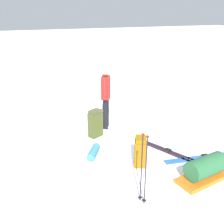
{
  "coord_description": "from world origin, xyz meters",
  "views": [
    {
      "loc": [
        5.82,
        -2.41,
        3.11
      ],
      "look_at": [
        0.0,
        0.0,
        0.7
      ],
      "focal_mm": 43.24,
      "sensor_mm": 36.0,
      "label": 1
    }
  ],
  "objects_px": {
    "ski_pair_far": "(167,151)",
    "backpack_large_dark": "(140,151)",
    "ski_pair_near": "(206,157)",
    "skier_standing": "(106,95)",
    "sleeping_mat_rolled": "(94,152)",
    "gear_sled": "(205,169)",
    "backpack_bright": "(95,124)",
    "ski_poles_planted_near": "(144,166)"
  },
  "relations": [
    {
      "from": "sleeping_mat_rolled",
      "to": "backpack_large_dark",
      "type": "bearing_deg",
      "value": 47.17
    },
    {
      "from": "skier_standing",
      "to": "backpack_large_dark",
      "type": "bearing_deg",
      "value": -1.19
    },
    {
      "from": "skier_standing",
      "to": "ski_poles_planted_near",
      "type": "xyz_separation_m",
      "value": [
        3.18,
        -0.57,
        -0.24
      ]
    },
    {
      "from": "ski_pair_far",
      "to": "sleeping_mat_rolled",
      "type": "height_order",
      "value": "sleeping_mat_rolled"
    },
    {
      "from": "ski_pair_far",
      "to": "backpack_large_dark",
      "type": "height_order",
      "value": "backpack_large_dark"
    },
    {
      "from": "skier_standing",
      "to": "backpack_large_dark",
      "type": "relative_size",
      "value": 2.65
    },
    {
      "from": "skier_standing",
      "to": "backpack_large_dark",
      "type": "height_order",
      "value": "skier_standing"
    },
    {
      "from": "ski_pair_far",
      "to": "gear_sled",
      "type": "height_order",
      "value": "gear_sled"
    },
    {
      "from": "backpack_bright",
      "to": "gear_sled",
      "type": "distance_m",
      "value": 2.94
    },
    {
      "from": "backpack_large_dark",
      "to": "backpack_bright",
      "type": "relative_size",
      "value": 0.88
    },
    {
      "from": "ski_pair_near",
      "to": "gear_sled",
      "type": "bearing_deg",
      "value": -42.44
    },
    {
      "from": "ski_pair_near",
      "to": "ski_pair_far",
      "type": "xyz_separation_m",
      "value": [
        -0.56,
        -0.65,
        0.0
      ]
    },
    {
      "from": "ski_pair_far",
      "to": "ski_pair_near",
      "type": "bearing_deg",
      "value": 49.22
    },
    {
      "from": "backpack_large_dark",
      "to": "skier_standing",
      "type": "bearing_deg",
      "value": 178.81
    },
    {
      "from": "sleeping_mat_rolled",
      "to": "ski_pair_far",
      "type": "bearing_deg",
      "value": 73.56
    },
    {
      "from": "backpack_large_dark",
      "to": "backpack_bright",
      "type": "distance_m",
      "value": 1.71
    },
    {
      "from": "ski_poles_planted_near",
      "to": "sleeping_mat_rolled",
      "type": "height_order",
      "value": "ski_poles_planted_near"
    },
    {
      "from": "ski_pair_far",
      "to": "gear_sled",
      "type": "bearing_deg",
      "value": 2.43
    },
    {
      "from": "ski_poles_planted_near",
      "to": "backpack_bright",
      "type": "bearing_deg",
      "value": 177.72
    },
    {
      "from": "ski_pair_far",
      "to": "backpack_large_dark",
      "type": "xyz_separation_m",
      "value": [
        0.25,
        -0.86,
        0.3
      ]
    },
    {
      "from": "ski_pair_far",
      "to": "sleeping_mat_rolled",
      "type": "distance_m",
      "value": 1.72
    },
    {
      "from": "ski_poles_planted_near",
      "to": "gear_sled",
      "type": "distance_m",
      "value": 1.52
    },
    {
      "from": "ski_poles_planted_near",
      "to": "gear_sled",
      "type": "bearing_deg",
      "value": 94.66
    },
    {
      "from": "backpack_bright",
      "to": "backpack_large_dark",
      "type": "bearing_deg",
      "value": 14.17
    },
    {
      "from": "skier_standing",
      "to": "ski_pair_near",
      "type": "height_order",
      "value": "skier_standing"
    },
    {
      "from": "backpack_large_dark",
      "to": "gear_sled",
      "type": "xyz_separation_m",
      "value": [
        0.96,
        0.91,
        -0.09
      ]
    },
    {
      "from": "ski_pair_far",
      "to": "sleeping_mat_rolled",
      "type": "relative_size",
      "value": 3.05
    },
    {
      "from": "backpack_large_dark",
      "to": "ski_poles_planted_near",
      "type": "bearing_deg",
      "value": -26.09
    },
    {
      "from": "backpack_bright",
      "to": "sleeping_mat_rolled",
      "type": "xyz_separation_m",
      "value": [
        0.93,
        -0.37,
        -0.27
      ]
    },
    {
      "from": "skier_standing",
      "to": "backpack_large_dark",
      "type": "xyz_separation_m",
      "value": [
        2.1,
        -0.04,
        -0.64
      ]
    },
    {
      "from": "ski_poles_planted_near",
      "to": "gear_sled",
      "type": "relative_size",
      "value": 1.06
    },
    {
      "from": "backpack_large_dark",
      "to": "ski_poles_planted_near",
      "type": "height_order",
      "value": "ski_poles_planted_near"
    },
    {
      "from": "ski_pair_near",
      "to": "sleeping_mat_rolled",
      "type": "height_order",
      "value": "sleeping_mat_rolled"
    },
    {
      "from": "skier_standing",
      "to": "sleeping_mat_rolled",
      "type": "bearing_deg",
      "value": -31.52
    },
    {
      "from": "ski_poles_planted_near",
      "to": "sleeping_mat_rolled",
      "type": "bearing_deg",
      "value": -171.72
    },
    {
      "from": "backpack_bright",
      "to": "ski_pair_near",
      "type": "bearing_deg",
      "value": 44.3
    },
    {
      "from": "ski_pair_far",
      "to": "backpack_bright",
      "type": "relative_size",
      "value": 2.3
    },
    {
      "from": "ski_pair_near",
      "to": "ski_poles_planted_near",
      "type": "distance_m",
      "value": 2.28
    },
    {
      "from": "skier_standing",
      "to": "ski_pair_far",
      "type": "xyz_separation_m",
      "value": [
        1.85,
        0.81,
        -0.94
      ]
    },
    {
      "from": "ski_pair_far",
      "to": "backpack_bright",
      "type": "bearing_deg",
      "value": -137.91
    },
    {
      "from": "ski_pair_far",
      "to": "backpack_large_dark",
      "type": "relative_size",
      "value": 2.62
    },
    {
      "from": "ski_pair_far",
      "to": "backpack_large_dark",
      "type": "distance_m",
      "value": 0.94
    }
  ]
}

